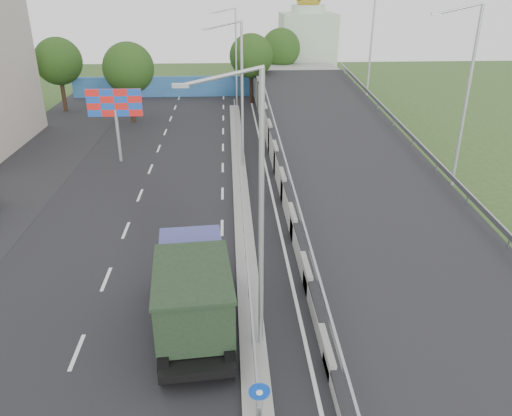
{
  "coord_description": "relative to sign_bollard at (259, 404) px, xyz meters",
  "views": [
    {
      "loc": [
        -0.73,
        -8.93,
        12.42
      ],
      "look_at": [
        0.57,
        13.76,
        2.2
      ],
      "focal_mm": 35.0,
      "sensor_mm": 36.0,
      "label": 1
    }
  ],
  "objects": [
    {
      "name": "lamp_post_far",
      "position": [
        0.11,
        43.83,
        4.77
      ],
      "size": [
        2.74,
        0.18,
        10.08
      ],
      "color": "#B2B5B7",
      "rests_on": "median"
    },
    {
      "name": "overpass_ramp",
      "position": [
        7.5,
        21.83,
        0.72
      ],
      "size": [
        10.0,
        50.0,
        3.5
      ],
      "color": "gray",
      "rests_on": "ground"
    },
    {
      "name": "median",
      "position": [
        0.0,
        21.83,
        -0.93
      ],
      "size": [
        1.0,
        44.0,
        0.2
      ],
      "primitive_type": "cube",
      "color": "gray",
      "rests_on": "ground"
    },
    {
      "name": "blue_wall",
      "position": [
        -4.0,
        49.83,
        0.17
      ],
      "size": [
        30.0,
        0.5,
        2.4
      ],
      "primitive_type": "cube",
      "color": "#255688",
      "rests_on": "ground"
    },
    {
      "name": "tree_median_far",
      "position": [
        2.0,
        45.83,
        4.14
      ],
      "size": [
        4.8,
        4.8,
        7.6
      ],
      "color": "black",
      "rests_on": "ground"
    },
    {
      "name": "lamp_post_near",
      "position": [
        0.11,
        3.83,
        4.77
      ],
      "size": [
        2.74,
        0.18,
        10.08
      ],
      "color": "#B2B5B7",
      "rests_on": "median"
    },
    {
      "name": "road_surface",
      "position": [
        -3.0,
        17.83,
        -1.03
      ],
      "size": [
        26.0,
        90.0,
        0.04
      ],
      "primitive_type": "cube",
      "color": "black",
      "rests_on": "ground"
    },
    {
      "name": "tree_ramp_far",
      "position": [
        6.0,
        52.83,
        4.14
      ],
      "size": [
        4.8,
        4.8,
        7.6
      ],
      "color": "black",
      "rests_on": "ground"
    },
    {
      "name": "dump_truck",
      "position": [
        -2.22,
        5.11,
        0.7
      ],
      "size": [
        3.21,
        7.28,
        3.13
      ],
      "rotation": [
        0.0,
        0.0,
        0.09
      ],
      "color": "black",
      "rests_on": "ground"
    },
    {
      "name": "church",
      "position": [
        10.0,
        57.83,
        4.28
      ],
      "size": [
        7.0,
        7.0,
        13.8
      ],
      "color": "#B2CCAD",
      "rests_on": "ground"
    },
    {
      "name": "tree_left_far",
      "position": [
        -18.0,
        42.83,
        4.14
      ],
      "size": [
        4.8,
        4.8,
        7.6
      ],
      "color": "black",
      "rests_on": "ground"
    },
    {
      "name": "median_guardrail",
      "position": [
        0.0,
        21.83,
        -0.28
      ],
      "size": [
        0.09,
        44.0,
        0.71
      ],
      "color": "gray",
      "rests_on": "median"
    },
    {
      "name": "lamp_post_mid",
      "position": [
        0.11,
        23.83,
        4.77
      ],
      "size": [
        2.74,
        0.18,
        10.08
      ],
      "color": "#B2B5B7",
      "rests_on": "median"
    },
    {
      "name": "tree_left_mid",
      "position": [
        -10.0,
        37.83,
        4.14
      ],
      "size": [
        4.8,
        4.8,
        7.6
      ],
      "color": "black",
      "rests_on": "ground"
    },
    {
      "name": "billboard",
      "position": [
        -9.0,
        25.83,
        3.15
      ],
      "size": [
        4.0,
        0.24,
        5.5
      ],
      "color": "#B2B5B7",
      "rests_on": "ground"
    },
    {
      "name": "sign_bollard",
      "position": [
        0.0,
        0.0,
        0.0
      ],
      "size": [
        0.64,
        0.23,
        1.67
      ],
      "color": "black",
      "rests_on": "median"
    }
  ]
}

